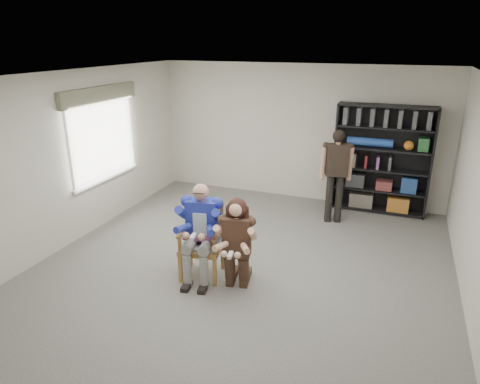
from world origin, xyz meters
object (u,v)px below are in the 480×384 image
at_px(armchair, 201,242).
at_px(kneeling_woman, 236,245).
at_px(standing_man, 336,177).
at_px(seated_man, 201,231).
at_px(bookshelf, 382,160).

distance_m(armchair, kneeling_woman, 0.60).
distance_m(armchair, standing_man, 3.03).
xyz_separation_m(kneeling_woman, standing_man, (0.87, 2.76, 0.23)).
bearing_deg(seated_man, bookshelf, 48.23).
xyz_separation_m(seated_man, kneeling_woman, (0.58, -0.12, -0.06)).
xyz_separation_m(seated_man, bookshelf, (2.17, 3.50, 0.35)).
xyz_separation_m(armchair, seated_man, (0.00, 0.00, 0.16)).
bearing_deg(armchair, seated_man, 0.00).
xyz_separation_m(kneeling_woman, bookshelf, (1.59, 3.62, 0.41)).
distance_m(seated_man, kneeling_woman, 0.60).
height_order(kneeling_woman, standing_man, standing_man).
distance_m(bookshelf, standing_man, 1.14).
bearing_deg(seated_man, standing_man, 51.36).
bearing_deg(seated_man, kneeling_woman, -21.58).
height_order(seated_man, standing_man, standing_man).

